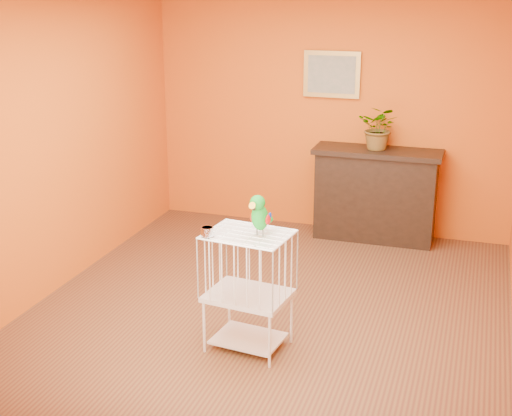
% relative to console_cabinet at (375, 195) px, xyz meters
% --- Properties ---
extents(ground, '(4.50, 4.50, 0.00)m').
position_rel_console_cabinet_xyz_m(ground, '(-0.57, -2.01, -0.50)').
color(ground, brown).
rests_on(ground, ground).
extents(room_shell, '(4.50, 4.50, 4.50)m').
position_rel_console_cabinet_xyz_m(room_shell, '(-0.57, -2.01, 1.08)').
color(room_shell, '#C55512').
rests_on(room_shell, ground).
extents(console_cabinet, '(1.35, 0.49, 1.01)m').
position_rel_console_cabinet_xyz_m(console_cabinet, '(0.00, 0.00, 0.00)').
color(console_cabinet, black).
rests_on(console_cabinet, ground).
extents(potted_plant, '(0.50, 0.54, 0.36)m').
position_rel_console_cabinet_xyz_m(potted_plant, '(0.01, -0.02, 0.68)').
color(potted_plant, '#26722D').
rests_on(potted_plant, console_cabinet).
extents(framed_picture, '(0.62, 0.04, 0.50)m').
position_rel_console_cabinet_xyz_m(framed_picture, '(-0.57, 0.20, 1.25)').
color(framed_picture, '#B18B3F').
rests_on(framed_picture, room_shell).
extents(birdcage, '(0.66, 0.54, 0.94)m').
position_rel_console_cabinet_xyz_m(birdcage, '(-0.54, -2.73, -0.02)').
color(birdcage, silver).
rests_on(birdcage, ground).
extents(feed_cup, '(0.10, 0.10, 0.07)m').
position_rel_console_cabinet_xyz_m(feed_cup, '(-0.80, -2.88, 0.47)').
color(feed_cup, silver).
rests_on(feed_cup, birdcage).
extents(parrot, '(0.16, 0.29, 0.32)m').
position_rel_console_cabinet_xyz_m(parrot, '(-0.44, -2.73, 0.60)').
color(parrot, '#59544C').
rests_on(parrot, birdcage).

